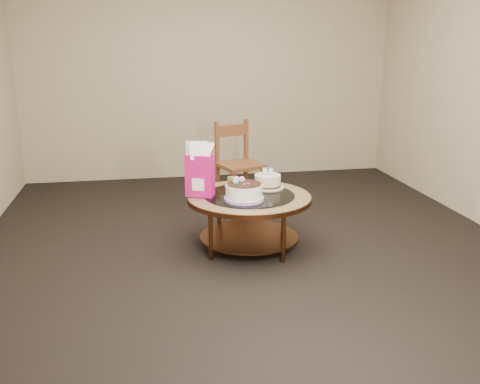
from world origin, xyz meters
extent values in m
plane|color=black|center=(0.00, 0.00, 0.00)|extent=(5.00, 5.00, 0.00)
cube|color=tan|center=(0.00, 2.50, 1.30)|extent=(4.50, 0.02, 2.60)
cube|color=tan|center=(0.00, -2.50, 1.30)|extent=(4.50, 0.02, 2.60)
cylinder|color=#502C17|center=(0.35, 0.20, 0.21)|extent=(0.04, 0.04, 0.42)
cylinder|color=#502C17|center=(-0.20, 0.35, 0.21)|extent=(0.04, 0.04, 0.42)
cylinder|color=#502C17|center=(-0.35, -0.20, 0.21)|extent=(0.04, 0.04, 0.42)
cylinder|color=#502C17|center=(0.20, -0.35, 0.21)|extent=(0.04, 0.04, 0.42)
cylinder|color=#502C17|center=(0.00, 0.00, 0.10)|extent=(0.82, 0.82, 0.02)
cylinder|color=#502C17|center=(0.00, 0.00, 0.43)|extent=(1.02, 1.02, 0.04)
cylinder|color=#917850|center=(0.00, 0.00, 0.45)|extent=(1.00, 1.00, 0.01)
cylinder|color=black|center=(0.00, 0.00, 0.45)|extent=(0.74, 0.74, 0.01)
cylinder|color=#B89EE0|center=(-0.07, -0.14, 0.47)|extent=(0.32, 0.32, 0.02)
cylinder|color=white|center=(-0.07, -0.14, 0.52)|extent=(0.29, 0.29, 0.13)
cylinder|color=black|center=(-0.07, -0.14, 0.59)|extent=(0.27, 0.27, 0.01)
sphere|color=#B89EE0|center=(-0.12, -0.09, 0.61)|extent=(0.06, 0.06, 0.06)
sphere|color=#B89EE0|center=(-0.07, -0.07, 0.61)|extent=(0.05, 0.05, 0.05)
sphere|color=#B89EE0|center=(-0.14, -0.13, 0.61)|extent=(0.04, 0.04, 0.04)
cone|color=#1F7428|center=(-0.09, -0.11, 0.60)|extent=(0.03, 0.04, 0.03)
cone|color=#1F7428|center=(-0.15, -0.10, 0.60)|extent=(0.04, 0.04, 0.03)
cone|color=#1F7428|center=(-0.06, -0.06, 0.60)|extent=(0.04, 0.04, 0.03)
cone|color=#1F7428|center=(-0.12, -0.16, 0.60)|extent=(0.04, 0.04, 0.03)
cylinder|color=white|center=(0.20, 0.19, 0.46)|extent=(0.28, 0.28, 0.01)
cylinder|color=#4C2D15|center=(0.20, 0.19, 0.48)|extent=(0.23, 0.23, 0.02)
cylinder|color=#F5E9CB|center=(0.20, 0.19, 0.53)|extent=(0.22, 0.22, 0.08)
cube|color=#52BF59|center=(0.17, 0.19, 0.60)|extent=(0.04, 0.02, 0.06)
cube|color=white|center=(0.17, 0.19, 0.60)|extent=(0.03, 0.02, 0.05)
cube|color=#3B79CB|center=(0.22, 0.18, 0.60)|extent=(0.04, 0.02, 0.06)
cube|color=white|center=(0.22, 0.18, 0.60)|extent=(0.03, 0.02, 0.05)
cube|color=#CD136C|center=(-0.39, 0.05, 0.63)|extent=(0.25, 0.19, 0.34)
cube|color=white|center=(-0.39, 0.05, 0.57)|extent=(0.14, 0.15, 0.10)
cube|color=#E6C15E|center=(-0.10, 0.29, 0.46)|extent=(0.12, 0.12, 0.01)
cylinder|color=gold|center=(-0.10, 0.29, 0.47)|extent=(0.12, 0.12, 0.01)
cylinder|color=olive|center=(-0.10, 0.29, 0.51)|extent=(0.06, 0.06, 0.06)
cylinder|color=black|center=(-0.10, 0.29, 0.54)|extent=(0.00, 0.00, 0.01)
cube|color=brown|center=(0.14, 1.16, 0.43)|extent=(0.51, 0.51, 0.04)
cube|color=brown|center=(0.03, 0.94, 0.22)|extent=(0.05, 0.05, 0.43)
cube|color=brown|center=(0.35, 1.06, 0.22)|extent=(0.05, 0.05, 0.43)
cube|color=brown|center=(-0.08, 1.27, 0.22)|extent=(0.05, 0.05, 0.43)
cube|color=brown|center=(0.24, 1.38, 0.22)|extent=(0.05, 0.05, 0.43)
cube|color=brown|center=(-0.08, 1.27, 0.65)|extent=(0.05, 0.05, 0.44)
cube|color=brown|center=(0.24, 1.38, 0.65)|extent=(0.05, 0.05, 0.44)
cube|color=brown|center=(0.08, 1.33, 0.77)|extent=(0.34, 0.14, 0.11)
camera|label=1|loc=(-0.83, -4.09, 1.68)|focal=40.00mm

